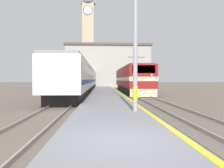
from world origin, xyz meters
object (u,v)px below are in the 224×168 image
passenger_train (86,79)px  catenary_mast (138,31)px  locomotive_train (131,79)px  clock_tower (88,38)px

passenger_train → catenary_mast: bearing=-81.1°
passenger_train → locomotive_train: bearing=-51.0°
locomotive_train → passenger_train: locomotive_train is taller
catenary_mast → clock_tower: clock_tower is taller
locomotive_train → catenary_mast: bearing=-96.9°
catenary_mast → passenger_train: bearing=98.9°
locomotive_train → catenary_mast: catenary_mast is taller
locomotive_train → catenary_mast: size_ratio=2.43×
catenary_mast → clock_tower: bearing=96.0°
passenger_train → clock_tower: bearing=92.4°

